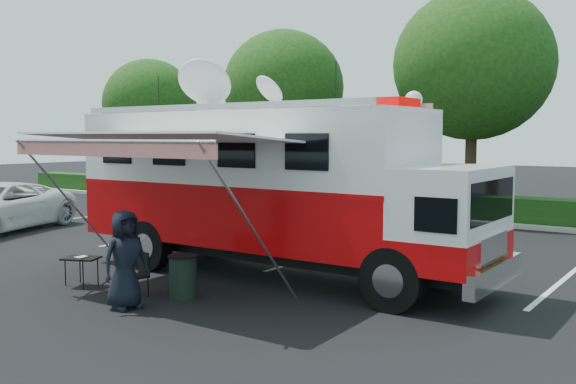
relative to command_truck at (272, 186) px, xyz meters
The scene contains 9 objects.
ground_plane 2.06m from the command_truck, ahead, with size 120.00×120.00×0.00m, color black.
back_border 13.29m from the command_truck, 84.55° to the left, with size 60.00×6.14×8.87m.
stall_lines 3.66m from the command_truck, 97.84° to the left, with size 24.12×5.50×0.01m.
command_truck is the anchor object (origin of this frame).
awning 3.17m from the command_truck, 107.43° to the right, with size 5.47×2.81×3.30m.
person 4.38m from the command_truck, 98.49° to the right, with size 0.90×0.59×1.84m, color black.
folding_table 4.44m from the command_truck, 131.19° to the right, with size 0.88×0.77×0.62m.
folding_chair 3.57m from the command_truck, 109.07° to the right, with size 0.51×0.54×0.88m.
trash_bin 3.15m from the command_truck, 94.29° to the right, with size 0.58×0.58×0.87m.
Camera 1 is at (8.52, -11.68, 3.20)m, focal length 40.00 mm.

